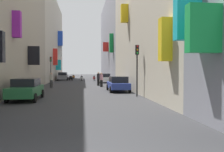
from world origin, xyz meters
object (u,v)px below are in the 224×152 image
parked_car_white (104,78)px  scooter_orange (73,77)px  parked_car_blue (118,83)px  traffic_light_near_corner (137,61)px  parked_car_grey (63,76)px  scooter_black (71,78)px  scooter_red (94,78)px  pedestrian_near_left (98,79)px  scooter_white (82,78)px  pedestrian_near_right (101,80)px  traffic_light_far_corner (51,65)px  pedestrian_crossing (51,80)px  parked_car_green (26,89)px

parked_car_white → scooter_orange: 17.43m
parked_car_blue → traffic_light_near_corner: traffic_light_near_corner is taller
parked_car_grey → scooter_black: bearing=-37.6°
scooter_black → scooter_red: 4.54m
parked_car_blue → parked_car_grey: size_ratio=0.99×
scooter_orange → pedestrian_near_left: pedestrian_near_left is taller
scooter_white → pedestrian_near_right: 17.13m
scooter_orange → scooter_red: (4.26, -8.76, -0.00)m
parked_car_blue → traffic_light_far_corner: 17.14m
pedestrian_crossing → traffic_light_near_corner: 13.33m
scooter_orange → traffic_light_far_corner: traffic_light_far_corner is taller
scooter_red → pedestrian_near_left: (-0.10, -14.64, 0.44)m
parked_car_white → pedestrian_near_left: bearing=-101.3°
parked_car_grey → scooter_red: size_ratio=2.48×
parked_car_blue → pedestrian_near_left: size_ratio=2.44×
scooter_black → pedestrian_near_left: bearing=-74.4°
parked_car_white → traffic_light_near_corner: traffic_light_near_corner is taller
traffic_light_near_corner → pedestrian_near_left: bearing=99.8°
scooter_black → traffic_light_far_corner: bearing=-105.6°
parked_car_blue → scooter_white: bearing=99.0°
parked_car_white → pedestrian_near_right: pedestrian_near_right is taller
parked_car_white → pedestrian_crossing: pedestrian_crossing is taller
parked_car_blue → scooter_red: size_ratio=2.46×
parked_car_blue → pedestrian_near_right: pedestrian_near_right is taller
parked_car_white → scooter_orange: parked_car_white is taller
pedestrian_crossing → parked_car_green: bearing=-91.1°
scooter_white → pedestrian_crossing: bearing=-101.4°
parked_car_grey → pedestrian_crossing: pedestrian_crossing is taller
pedestrian_crossing → traffic_light_far_corner: size_ratio=0.43×
parked_car_white → scooter_orange: bearing=108.5°
scooter_black → pedestrian_crossing: size_ratio=1.05×
scooter_red → scooter_white: bearing=-179.5°
parked_car_blue → parked_car_white: bearing=90.0°
parked_car_grey → pedestrian_near_left: pedestrian_near_left is taller
parked_car_green → traffic_light_far_corner: (-0.97, 20.62, 2.00)m
scooter_red → pedestrian_near_right: bearing=-89.6°
parked_car_green → parked_car_blue: (7.33, 5.76, -0.02)m
parked_car_white → traffic_light_far_corner: bearing=-176.4°
pedestrian_near_right → traffic_light_near_corner: 11.07m
pedestrian_near_left → pedestrian_crossing: bearing=-156.2°
scooter_red → parked_car_grey: bearing=160.2°
scooter_white → pedestrian_near_right: size_ratio=1.03×
parked_car_green → parked_car_blue: 9.32m
parked_car_grey → scooter_orange: parked_car_grey is taller
scooter_white → scooter_red: same height
parked_car_white → traffic_light_far_corner: 8.54m
parked_car_white → scooter_orange: size_ratio=2.20×
parked_car_grey → scooter_white: 4.30m
parked_car_grey → scooter_red: bearing=-19.8°
scooter_red → traffic_light_near_corner: bearing=-85.6°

